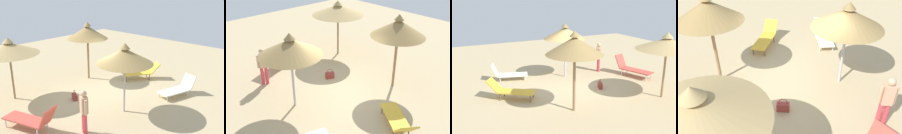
{
  "view_description": "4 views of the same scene",
  "coord_description": "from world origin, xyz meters",
  "views": [
    {
      "loc": [
        -7.27,
        7.49,
        4.87
      ],
      "look_at": [
        -0.0,
        -0.39,
        1.28
      ],
      "focal_mm": 41.3,
      "sensor_mm": 36.0,
      "label": 1
    },
    {
      "loc": [
        -5.8,
        -6.53,
        5.66
      ],
      "look_at": [
        0.37,
        0.21,
        1.02
      ],
      "focal_mm": 43.38,
      "sensor_mm": 36.0,
      "label": 2
    },
    {
      "loc": [
        9.95,
        -5.34,
        4.22
      ],
      "look_at": [
        0.16,
        -0.38,
        1.05
      ],
      "focal_mm": 41.83,
      "sensor_mm": 36.0,
      "label": 3
    },
    {
      "loc": [
        2.35,
        5.93,
        4.89
      ],
      "look_at": [
        0.28,
        0.45,
        0.96
      ],
      "focal_mm": 38.2,
      "sensor_mm": 36.0,
      "label": 4
    }
  ],
  "objects": [
    {
      "name": "lounge_chair_edge",
      "position": [
        -0.04,
        3.66,
        0.43
      ],
      "size": [
        2.07,
        1.2,
        1.01
      ],
      "color": "#CC4C3F",
      "rests_on": "ground"
    },
    {
      "name": "lounge_chair_back",
      "position": [
        -2.28,
        -2.28,
        0.34
      ],
      "size": [
        1.11,
        1.84,
        0.84
      ],
      "color": "silver",
      "rests_on": "ground"
    },
    {
      "name": "parasol_umbrella_far_left",
      "position": [
        -1.47,
        0.5,
        2.26
      ],
      "size": [
        2.14,
        2.14,
        2.75
      ],
      "color": "#B2B2B7",
      "rests_on": "ground"
    },
    {
      "name": "handbag",
      "position": [
        0.76,
        1.15,
        0.15
      ],
      "size": [
        0.4,
        0.3,
        0.44
      ],
      "color": "maroon",
      "rests_on": "ground"
    },
    {
      "name": "person_standing_far_right",
      "position": [
        -1.5,
        2.58,
        0.88
      ],
      "size": [
        0.43,
        0.31,
        1.56
      ],
      "color": "#D83F4C",
      "rests_on": "ground"
    },
    {
      "name": "parasol_umbrella_center",
      "position": [
        2.78,
        2.85,
        2.26
      ],
      "size": [
        2.48,
        2.48,
        2.71
      ],
      "color": "olive",
      "rests_on": "ground"
    },
    {
      "name": "parasol_umbrella_near_left",
      "position": [
        2.25,
        -1.03,
        2.43
      ],
      "size": [
        2.05,
        2.05,
        2.97
      ],
      "color": "olive",
      "rests_on": "ground"
    },
    {
      "name": "lounge_chair_near_right",
      "position": [
        0.13,
        -2.82,
        0.39
      ],
      "size": [
        1.56,
        1.9,
        0.82
      ],
      "color": "gold",
      "rests_on": "ground"
    },
    {
      "name": "ground",
      "position": [
        0.0,
        0.0,
        -0.05
      ],
      "size": [
        24.0,
        24.0,
        0.1
      ],
      "primitive_type": "cube",
      "color": "tan"
    }
  ]
}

